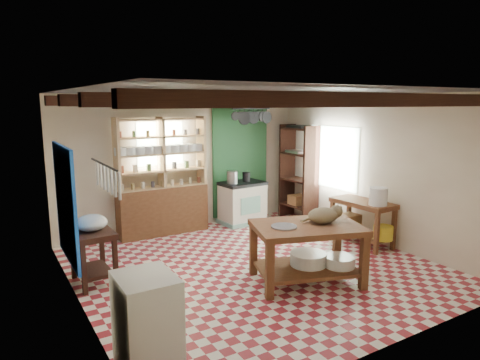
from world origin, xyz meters
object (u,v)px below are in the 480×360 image
white_cabinet (147,323)px  right_counter (362,223)px  prep_table (93,257)px  stove (242,203)px  work_table (306,253)px  cat (323,215)px

white_cabinet → right_counter: (4.40, 1.50, -0.07)m
prep_table → right_counter: size_ratio=0.69×
white_cabinet → stove: bearing=48.9°
work_table → right_counter: bearing=40.0°
stove → cat: 3.08m
prep_table → cat: size_ratio=1.61×
prep_table → work_table: bearing=-32.3°
stove → right_counter: (1.07, -2.23, -0.04)m
prep_table → right_counter: 4.44m
work_table → cat: size_ratio=3.11×
work_table → white_cabinet: 2.66m
work_table → white_cabinet: white_cabinet is taller
cat → stove: bearing=88.5°
work_table → prep_table: (-2.52, 1.48, -0.03)m
work_table → cat: (0.25, -0.03, 0.51)m
work_table → right_counter: work_table is taller
stove → cat: size_ratio=1.89×
stove → white_cabinet: size_ratio=0.96×
stove → cat: cat is taller
white_cabinet → work_table: bearing=17.4°
work_table → cat: 0.57m
stove → right_counter: 2.48m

